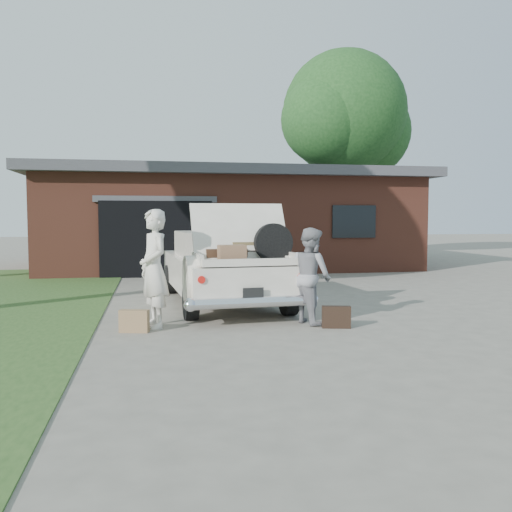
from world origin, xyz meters
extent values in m
plane|color=gray|center=(0.00, 0.00, 0.00)|extent=(90.00, 90.00, 0.00)
cube|color=brown|center=(1.00, 11.50, 1.50)|extent=(12.00, 7.00, 3.00)
cube|color=#4C4C51|center=(1.00, 11.50, 3.15)|extent=(12.80, 7.80, 0.30)
cube|color=black|center=(-1.50, 8.05, 1.10)|extent=(3.20, 0.30, 2.20)
cube|color=#4C4C51|center=(-1.50, 7.98, 2.25)|extent=(3.50, 0.12, 0.18)
cube|color=black|center=(4.50, 7.98, 1.60)|extent=(1.40, 0.08, 1.00)
cylinder|color=#38281E|center=(6.72, 15.02, 2.53)|extent=(0.44, 0.44, 5.05)
sphere|color=#2C5D26|center=(6.72, 15.02, 6.32)|extent=(5.39, 5.39, 5.39)
sphere|color=#2C5D26|center=(7.93, 15.56, 5.59)|extent=(4.04, 4.04, 4.04)
sphere|color=#2C5D26|center=(5.64, 14.34, 5.86)|extent=(3.77, 3.77, 3.77)
cube|color=white|center=(-0.26, 2.87, 0.61)|extent=(2.18, 5.01, 0.64)
cube|color=beige|center=(-0.28, 3.17, 1.18)|extent=(1.74, 2.06, 0.51)
cube|color=black|center=(-0.34, 4.09, 1.16)|extent=(1.52, 0.18, 0.43)
cube|color=black|center=(-0.21, 2.24, 1.16)|extent=(1.52, 0.18, 0.43)
cylinder|color=black|center=(-1.01, 1.15, 0.32)|extent=(0.26, 0.66, 0.65)
cylinder|color=black|center=(0.71, 1.27, 0.32)|extent=(0.26, 0.66, 0.65)
cylinder|color=black|center=(-1.23, 4.48, 0.32)|extent=(0.26, 0.66, 0.65)
cylinder|color=black|center=(0.49, 4.59, 0.32)|extent=(0.26, 0.66, 0.65)
cylinder|color=silver|center=(-0.09, 0.38, 0.39)|extent=(2.02, 0.31, 0.18)
cylinder|color=#A5140F|center=(-0.90, 0.39, 0.76)|extent=(0.12, 0.11, 0.12)
cylinder|color=#A5140F|center=(0.71, 0.50, 0.76)|extent=(0.12, 0.11, 0.12)
cube|color=black|center=(-0.09, 0.36, 0.54)|extent=(0.33, 0.04, 0.17)
cube|color=black|center=(-0.13, 1.01, 0.95)|extent=(1.59, 1.18, 0.04)
cube|color=white|center=(-0.92, 0.96, 1.05)|extent=(0.13, 1.08, 0.18)
cube|color=white|center=(0.65, 1.07, 1.05)|extent=(0.13, 1.08, 0.18)
cube|color=white|center=(-0.10, 0.48, 1.01)|extent=(1.57, 0.16, 0.12)
cube|color=white|center=(-0.15, 1.28, 1.46)|extent=(1.68, 0.70, 1.00)
cube|color=#4A301F|center=(-0.42, 1.23, 1.08)|extent=(0.72, 0.49, 0.22)
cube|color=#906749|center=(-0.36, 0.79, 1.12)|extent=(0.45, 0.31, 0.30)
cube|color=black|center=(-0.09, 1.28, 1.07)|extent=(0.64, 0.44, 0.19)
cube|color=olive|center=(-0.09, 1.28, 1.22)|extent=(0.46, 0.32, 0.15)
cylinder|color=black|center=(0.37, 1.00, 1.29)|extent=(0.66, 0.20, 0.65)
imported|color=silver|center=(-1.61, 0.66, 0.92)|extent=(0.65, 0.79, 1.84)
imported|color=gray|center=(0.89, 0.53, 0.78)|extent=(0.80, 0.90, 1.55)
cube|color=#98744D|center=(-1.91, 0.33, 0.17)|extent=(0.46, 0.25, 0.34)
cube|color=black|center=(1.17, 0.06, 0.17)|extent=(0.46, 0.24, 0.34)
camera|label=1|loc=(-1.63, -7.87, 1.70)|focal=38.00mm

